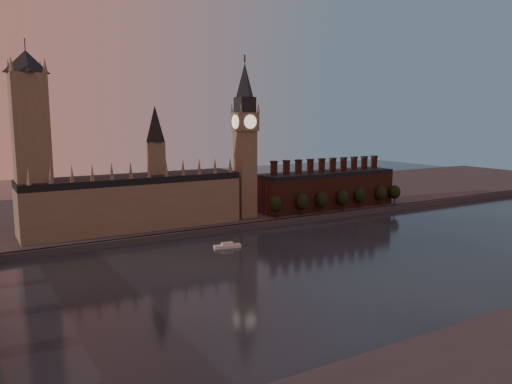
# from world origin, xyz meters

# --- Properties ---
(ground) EXTENTS (900.00, 900.00, 0.00)m
(ground) POSITION_xyz_m (0.00, 0.00, 0.00)
(ground) COLOR black
(ground) RESTS_ON ground
(north_bank) EXTENTS (900.00, 182.00, 4.00)m
(north_bank) POSITION_xyz_m (0.00, 178.04, 2.00)
(north_bank) COLOR #414146
(north_bank) RESTS_ON ground
(palace_of_westminster) EXTENTS (130.00, 30.30, 74.00)m
(palace_of_westminster) POSITION_xyz_m (-64.41, 114.91, 21.63)
(palace_of_westminster) COLOR #81745C
(palace_of_westminster) RESTS_ON north_bank
(victoria_tower) EXTENTS (24.00, 24.00, 108.00)m
(victoria_tower) POSITION_xyz_m (-120.00, 115.00, 59.09)
(victoria_tower) COLOR #81745C
(victoria_tower) RESTS_ON north_bank
(big_ben) EXTENTS (15.00, 15.00, 107.00)m
(big_ben) POSITION_xyz_m (10.00, 110.00, 56.83)
(big_ben) COLOR #81745C
(big_ben) RESTS_ON north_bank
(chimney_block) EXTENTS (110.00, 25.00, 37.00)m
(chimney_block) POSITION_xyz_m (80.00, 110.00, 17.82)
(chimney_block) COLOR #532A1F
(chimney_block) RESTS_ON north_bank
(embankment_tree_0) EXTENTS (8.60, 8.60, 14.88)m
(embankment_tree_0) POSITION_xyz_m (24.99, 95.14, 13.47)
(embankment_tree_0) COLOR black
(embankment_tree_0) RESTS_ON north_bank
(embankment_tree_1) EXTENTS (8.60, 8.60, 14.88)m
(embankment_tree_1) POSITION_xyz_m (46.09, 94.13, 13.47)
(embankment_tree_1) COLOR black
(embankment_tree_1) RESTS_ON north_bank
(embankment_tree_2) EXTENTS (8.60, 8.60, 14.88)m
(embankment_tree_2) POSITION_xyz_m (62.88, 93.97, 13.47)
(embankment_tree_2) COLOR black
(embankment_tree_2) RESTS_ON north_bank
(embankment_tree_3) EXTENTS (8.60, 8.60, 14.88)m
(embankment_tree_3) POSITION_xyz_m (81.70, 93.57, 13.47)
(embankment_tree_3) COLOR black
(embankment_tree_3) RESTS_ON north_bank
(embankment_tree_4) EXTENTS (8.60, 8.60, 14.88)m
(embankment_tree_4) POSITION_xyz_m (99.21, 95.47, 13.47)
(embankment_tree_4) COLOR black
(embankment_tree_4) RESTS_ON north_bank
(embankment_tree_5) EXTENTS (8.60, 8.60, 14.88)m
(embankment_tree_5) POSITION_xyz_m (120.19, 94.49, 13.47)
(embankment_tree_5) COLOR black
(embankment_tree_5) RESTS_ON north_bank
(embankment_tree_6) EXTENTS (8.60, 8.60, 14.88)m
(embankment_tree_6) POSITION_xyz_m (134.16, 93.76, 13.47)
(embankment_tree_6) COLOR black
(embankment_tree_6) RESTS_ON north_bank
(river_boat) EXTENTS (15.43, 7.06, 2.98)m
(river_boat) POSITION_xyz_m (-31.38, 56.73, 1.14)
(river_boat) COLOR silver
(river_boat) RESTS_ON ground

